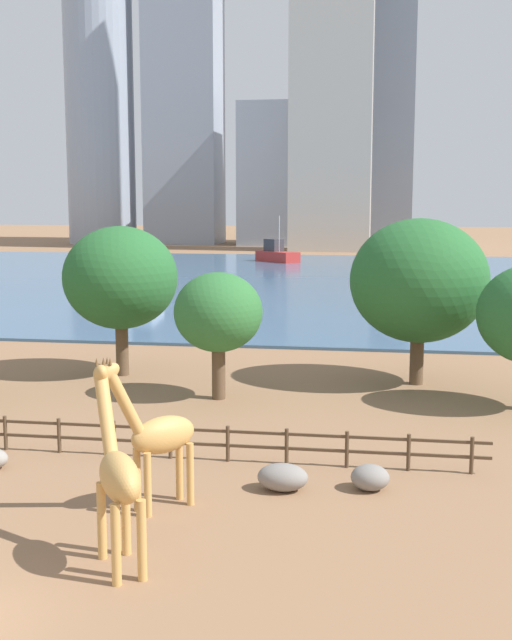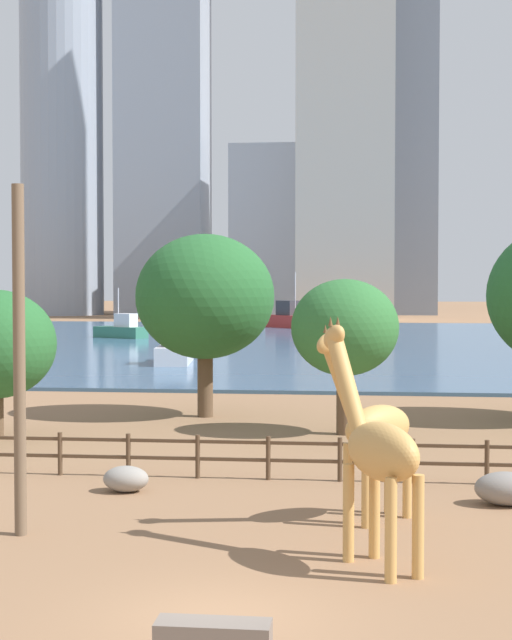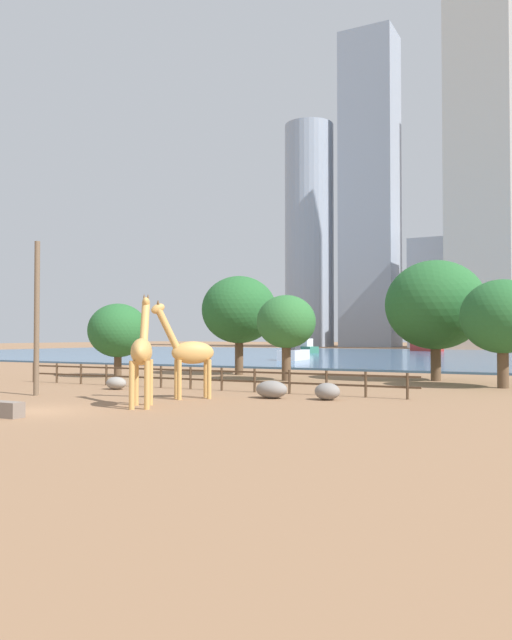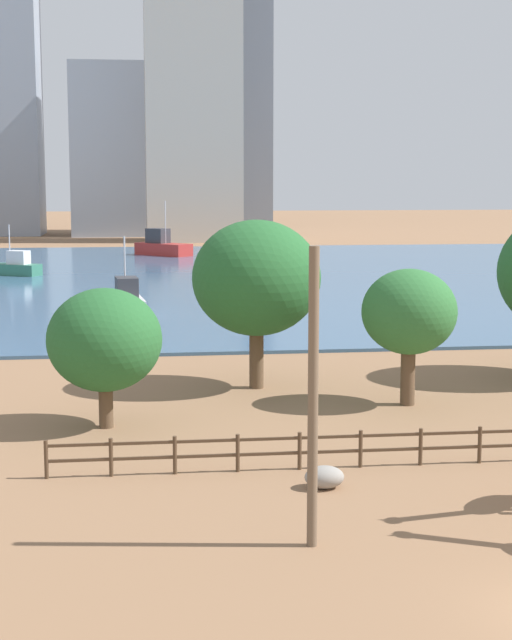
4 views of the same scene
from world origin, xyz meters
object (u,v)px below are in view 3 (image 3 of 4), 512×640
at_px(giraffe_companion, 189,352).
at_px(boat_tug, 426,345).
at_px(tree_left_large, 286,322).
at_px(giraffe_tall, 142,351).
at_px(feeding_trough, 3,409).
at_px(boulder_small, 116,383).
at_px(boat_ferry, 304,348).
at_px(tree_center_broad, 118,331).
at_px(tree_right_small, 502,317).
at_px(boat_barge, 293,352).
at_px(boulder_near_fence, 327,391).
at_px(boulder_by_pole, 272,389).
at_px(tree_right_tall, 239,310).
at_px(tree_left_small, 435,305).
at_px(utility_pole, 37,318).

relative_size(giraffe_companion, boat_tug, 0.66).
relative_size(giraffe_companion, tree_left_large, 0.82).
xyz_separation_m(giraffe_tall, giraffe_companion, (-0.06, 3.83, -0.13)).
bearing_deg(feeding_trough, tree_left_large, 86.23).
relative_size(boulder_small, boat_ferry, 0.22).
distance_m(tree_left_large, tree_center_broad, 13.20).
relative_size(tree_right_small, boat_barge, 1.02).
relative_size(giraffe_companion, feeding_trough, 2.71).
distance_m(boulder_near_fence, boulder_by_pole, 2.82).
height_order(boulder_near_fence, tree_right_tall, tree_right_tall).
height_order(giraffe_companion, boat_ferry, boat_ferry).
height_order(boulder_by_pole, tree_right_small, tree_right_small).
height_order(tree_right_tall, boat_barge, tree_right_tall).
distance_m(giraffe_companion, boat_tug, 97.46).
bearing_deg(tree_center_broad, tree_right_small, 5.61).
relative_size(tree_left_small, tree_right_small, 1.29).
bearing_deg(boat_barge, tree_left_large, -163.05).
distance_m(giraffe_companion, tree_center_broad, 18.00).
bearing_deg(giraffe_companion, feeding_trough, 26.74).
height_order(boulder_small, tree_left_small, tree_left_small).
bearing_deg(boulder_by_pole, tree_left_small, 73.39).
xyz_separation_m(feeding_trough, tree_right_small, (15.59, 23.04, 3.95)).
distance_m(boulder_small, tree_right_small, 23.23).
relative_size(boulder_by_pole, boat_barge, 0.26).
bearing_deg(boulder_small, boat_ferry, 104.39).
relative_size(boulder_by_pole, boulder_small, 1.28).
distance_m(utility_pole, tree_right_tall, 20.19).
distance_m(tree_left_small, boat_ferry, 64.09).
relative_size(tree_left_large, boat_tug, 0.82).
relative_size(feeding_trough, tree_center_broad, 0.32).
xyz_separation_m(giraffe_companion, boat_tug, (-9.40, 97.00, -0.96)).
distance_m(boulder_near_fence, feeding_trough, 14.64).
distance_m(tree_right_small, boat_ferry, 70.22).
bearing_deg(boat_barge, tree_right_tall, -171.93).
bearing_deg(feeding_trough, utility_pole, 129.07).
distance_m(tree_left_large, boat_tug, 83.80).
distance_m(tree_right_tall, boat_ferry, 57.94).
bearing_deg(tree_left_large, giraffe_companion, -85.83).
bearing_deg(tree_right_tall, boat_barge, 104.27).
relative_size(tree_right_tall, tree_left_small, 0.95).
relative_size(tree_left_small, boat_barge, 1.31).
relative_size(tree_right_tall, boat_tug, 1.08).
relative_size(giraffe_tall, tree_left_large, 0.85).
distance_m(boulder_small, boat_ferry, 72.60).
bearing_deg(tree_left_large, boat_tug, 95.76).
height_order(boulder_by_pole, feeding_trough, boulder_by_pole).
bearing_deg(tree_right_tall, boulder_near_fence, -48.81).
height_order(giraffe_tall, boulder_near_fence, giraffe_tall).
xyz_separation_m(tree_center_broad, boat_barge, (0.51, 31.52, -2.39)).
bearing_deg(boulder_by_pole, boat_ferry, 111.83).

